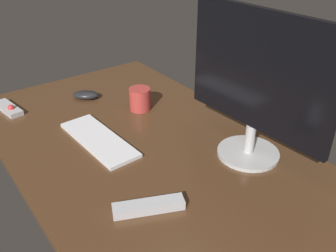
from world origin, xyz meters
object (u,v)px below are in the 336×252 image
(monitor, at_px, (257,84))
(media_remote, at_px, (8,108))
(keyboard, at_px, (99,140))
(tv_remote, at_px, (149,206))
(computer_mouse, at_px, (85,95))
(coffee_mug, at_px, (140,99))

(monitor, distance_m, media_remote, 0.99)
(keyboard, relative_size, tv_remote, 1.83)
(monitor, xyz_separation_m, computer_mouse, (-0.70, -0.25, -0.24))
(keyboard, bearing_deg, tv_remote, -10.38)
(tv_remote, bearing_deg, monitor, 26.98)
(monitor, height_order, media_remote, monitor)
(keyboard, xyz_separation_m, tv_remote, (0.39, -0.05, 0.01))
(computer_mouse, xyz_separation_m, media_remote, (-0.08, -0.30, -0.01))
(computer_mouse, bearing_deg, tv_remote, -62.08)
(computer_mouse, bearing_deg, monitor, -30.07)
(monitor, height_order, coffee_mug, monitor)
(monitor, height_order, keyboard, monitor)
(keyboard, xyz_separation_m, media_remote, (-0.42, -0.19, 0.00))
(monitor, relative_size, media_remote, 3.03)
(tv_remote, distance_m, coffee_mug, 0.59)
(computer_mouse, bearing_deg, coffee_mug, -17.17)
(keyboard, height_order, tv_remote, tv_remote)
(monitor, xyz_separation_m, coffee_mug, (-0.48, -0.11, -0.21))
(keyboard, distance_m, media_remote, 0.46)
(keyboard, distance_m, coffee_mug, 0.28)
(coffee_mug, bearing_deg, keyboard, -64.43)
(tv_remote, bearing_deg, keyboard, 105.90)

